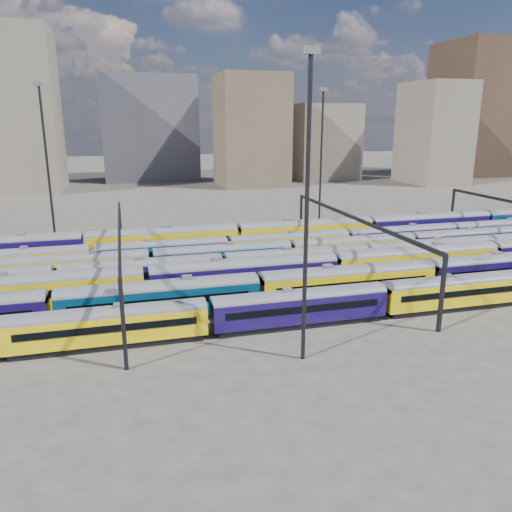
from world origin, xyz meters
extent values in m
plane|color=#3D3833|center=(0.00, 0.00, 0.00)|extent=(500.00, 500.00, 0.00)
cube|color=black|center=(-21.41, -15.00, 0.32)|extent=(17.12, 2.22, 0.63)
cube|color=#D4B208|center=(-21.41, -15.00, 1.94)|extent=(18.02, 2.61, 2.61)
cylinder|color=#4C4C51|center=(-21.41, -15.00, 3.24)|extent=(18.02, 2.61, 2.61)
cube|color=black|center=(-21.41, -16.33, 2.25)|extent=(15.86, 0.06, 0.68)
cube|color=black|center=(-21.41, -13.67, 2.25)|extent=(15.86, 0.06, 0.68)
cube|color=slate|center=(-21.41, -15.00, 3.94)|extent=(0.90, 0.81, 0.32)
cube|color=black|center=(-2.79, -15.00, 0.32)|extent=(17.12, 2.22, 0.63)
cube|color=#11083A|center=(-2.79, -15.00, 1.94)|extent=(18.02, 2.61, 2.61)
cylinder|color=#4C4C51|center=(-2.79, -15.00, 3.24)|extent=(18.02, 2.61, 2.61)
cube|color=black|center=(-2.79, -16.33, 2.25)|extent=(15.86, 0.06, 0.68)
cube|color=black|center=(-2.79, -13.67, 2.25)|extent=(15.86, 0.06, 0.68)
cube|color=slate|center=(-2.79, -15.00, 3.94)|extent=(0.90, 0.81, 0.32)
cube|color=black|center=(15.83, -15.00, 0.32)|extent=(17.12, 2.22, 0.63)
cube|color=#D4B208|center=(15.83, -15.00, 1.94)|extent=(18.02, 2.61, 2.61)
cylinder|color=#4C4C51|center=(15.83, -15.00, 3.24)|extent=(18.02, 2.61, 2.61)
cube|color=black|center=(15.83, -16.33, 2.25)|extent=(15.86, 0.06, 0.68)
cube|color=black|center=(15.83, -13.67, 2.25)|extent=(15.86, 0.06, 0.68)
cube|color=slate|center=(15.83, -15.00, 3.94)|extent=(0.90, 0.81, 0.32)
cube|color=black|center=(-16.30, -10.00, 0.36)|extent=(19.49, 2.53, 0.72)
cube|color=#042A4A|center=(-16.30, -10.00, 2.21)|extent=(20.52, 2.98, 2.98)
cylinder|color=#4C4C51|center=(-16.30, -10.00, 3.69)|extent=(20.52, 2.98, 2.98)
cube|color=black|center=(-16.30, -11.51, 2.56)|extent=(18.06, 0.06, 0.77)
cube|color=black|center=(-16.30, -8.49, 2.56)|extent=(18.06, 0.06, 0.77)
cube|color=slate|center=(-16.30, -10.00, 4.49)|extent=(1.03, 0.92, 0.36)
cube|color=black|center=(4.82, -10.00, 0.36)|extent=(19.49, 2.53, 0.72)
cube|color=#D4B208|center=(4.82, -10.00, 2.21)|extent=(20.52, 2.98, 2.98)
cylinder|color=#4C4C51|center=(4.82, -10.00, 3.69)|extent=(20.52, 2.98, 2.98)
cube|color=black|center=(4.82, -11.51, 2.56)|extent=(18.06, 0.06, 0.77)
cube|color=black|center=(4.82, -8.49, 2.56)|extent=(18.06, 0.06, 0.77)
cube|color=slate|center=(4.82, -10.00, 4.49)|extent=(1.03, 0.92, 0.36)
cube|color=black|center=(25.94, -10.00, 0.36)|extent=(19.49, 2.53, 0.72)
cube|color=#11083A|center=(25.94, -10.00, 2.21)|extent=(20.52, 2.98, 2.98)
cylinder|color=#4C4C51|center=(25.94, -10.00, 3.69)|extent=(20.52, 2.98, 2.98)
cube|color=black|center=(25.94, -8.49, 2.56)|extent=(18.06, 0.06, 0.77)
cube|color=slate|center=(25.94, -10.00, 4.49)|extent=(1.03, 0.92, 0.36)
cube|color=black|center=(-28.82, -5.00, 0.39)|extent=(21.02, 2.73, 0.77)
cube|color=#D4B208|center=(-28.82, -5.00, 2.38)|extent=(22.13, 3.21, 3.21)
cylinder|color=#4C4C51|center=(-28.82, -5.00, 3.98)|extent=(22.13, 3.21, 3.21)
cube|color=black|center=(-28.82, -6.62, 2.76)|extent=(19.47, 0.06, 0.83)
cube|color=black|center=(-28.82, -3.38, 2.76)|extent=(19.47, 0.06, 0.83)
cube|color=slate|center=(-28.82, -5.00, 4.84)|extent=(1.11, 1.00, 0.39)
cube|color=black|center=(-6.09, -5.00, 0.39)|extent=(21.02, 2.73, 0.77)
cube|color=#11083A|center=(-6.09, -5.00, 2.38)|extent=(22.13, 3.21, 3.21)
cylinder|color=#4C4C51|center=(-6.09, -5.00, 3.98)|extent=(22.13, 3.21, 3.21)
cube|color=black|center=(-6.09, -6.62, 2.76)|extent=(19.47, 0.06, 0.83)
cube|color=black|center=(-6.09, -3.38, 2.76)|extent=(19.47, 0.06, 0.83)
cube|color=slate|center=(-6.09, -5.00, 4.84)|extent=(1.11, 1.00, 0.39)
cube|color=black|center=(16.64, -5.00, 0.39)|extent=(21.02, 2.73, 0.77)
cube|color=#D4B208|center=(16.64, -5.00, 2.38)|extent=(22.13, 3.21, 3.21)
cylinder|color=#4C4C51|center=(16.64, -5.00, 3.98)|extent=(22.13, 3.21, 3.21)
cube|color=black|center=(16.64, -6.62, 2.76)|extent=(19.47, 0.06, 0.83)
cube|color=black|center=(16.64, -3.38, 2.76)|extent=(19.47, 0.06, 0.83)
cube|color=slate|center=(16.64, -5.00, 4.84)|extent=(1.11, 1.00, 0.39)
cube|color=black|center=(-17.57, 0.00, 0.34)|extent=(18.28, 2.37, 0.67)
cube|color=#11083A|center=(-17.57, 0.00, 2.07)|extent=(19.24, 2.79, 2.79)
cylinder|color=#4C4C51|center=(-17.57, 0.00, 3.46)|extent=(19.24, 2.79, 2.79)
cube|color=black|center=(-17.57, -1.41, 2.40)|extent=(16.93, 0.06, 0.72)
cube|color=black|center=(-17.57, 1.41, 2.40)|extent=(16.93, 0.06, 0.72)
cube|color=slate|center=(-17.57, 0.00, 4.21)|extent=(0.96, 0.87, 0.34)
cube|color=black|center=(2.27, 0.00, 0.34)|extent=(18.28, 2.37, 0.67)
cube|color=#042A4A|center=(2.27, 0.00, 2.07)|extent=(19.24, 2.79, 2.79)
cylinder|color=#4C4C51|center=(2.27, 0.00, 3.46)|extent=(19.24, 2.79, 2.79)
cube|color=black|center=(2.27, -1.41, 2.40)|extent=(16.93, 0.06, 0.72)
cube|color=black|center=(2.27, 1.41, 2.40)|extent=(16.93, 0.06, 0.72)
cube|color=slate|center=(2.27, 0.00, 4.21)|extent=(0.96, 0.87, 0.34)
cube|color=black|center=(22.11, 0.00, 0.34)|extent=(18.28, 2.37, 0.67)
cube|color=#D4B208|center=(22.11, 0.00, 2.07)|extent=(19.24, 2.79, 2.79)
cylinder|color=#4C4C51|center=(22.11, 0.00, 3.46)|extent=(19.24, 2.79, 2.79)
cube|color=black|center=(22.11, -1.41, 2.40)|extent=(16.93, 0.06, 0.72)
cube|color=black|center=(22.11, 1.41, 2.40)|extent=(16.93, 0.06, 0.72)
cube|color=slate|center=(22.11, 0.00, 4.21)|extent=(0.96, 0.87, 0.34)
cube|color=black|center=(-26.01, 5.00, 0.33)|extent=(17.80, 2.31, 0.66)
cube|color=#D4B208|center=(-26.01, 5.00, 2.01)|extent=(18.73, 2.72, 2.72)
cylinder|color=#4C4C51|center=(-26.01, 5.00, 3.37)|extent=(18.73, 2.72, 2.72)
cube|color=black|center=(-26.01, 3.62, 2.34)|extent=(16.48, 0.06, 0.70)
cube|color=black|center=(-26.01, 6.38, 2.34)|extent=(16.48, 0.06, 0.70)
cube|color=slate|center=(-26.01, 5.00, 4.10)|extent=(0.94, 0.84, 0.33)
cube|color=black|center=(-6.67, 5.00, 0.33)|extent=(17.80, 2.31, 0.66)
cube|color=#042A4A|center=(-6.67, 5.00, 2.01)|extent=(18.73, 2.72, 2.72)
cylinder|color=#4C4C51|center=(-6.67, 5.00, 3.37)|extent=(18.73, 2.72, 2.72)
cube|color=black|center=(-6.67, 3.62, 2.34)|extent=(16.48, 0.06, 0.70)
cube|color=black|center=(-6.67, 6.38, 2.34)|extent=(16.48, 0.06, 0.70)
cube|color=slate|center=(-6.67, 5.00, 4.10)|extent=(0.94, 0.84, 0.33)
cube|color=black|center=(12.66, 5.00, 0.33)|extent=(17.80, 2.31, 0.66)
cube|color=#D4B208|center=(12.66, 5.00, 2.01)|extent=(18.73, 2.72, 2.72)
cylinder|color=#4C4C51|center=(12.66, 5.00, 3.37)|extent=(18.73, 2.72, 2.72)
cube|color=black|center=(12.66, 3.62, 2.34)|extent=(16.48, 0.06, 0.70)
cube|color=black|center=(12.66, 6.38, 2.34)|extent=(16.48, 0.06, 0.70)
cube|color=slate|center=(12.66, 5.00, 4.10)|extent=(0.94, 0.84, 0.33)
cube|color=black|center=(31.99, 5.00, 0.33)|extent=(17.80, 2.31, 0.66)
cube|color=#11083A|center=(31.99, 5.00, 2.01)|extent=(18.73, 2.72, 2.72)
cylinder|color=#4C4C51|center=(31.99, 5.00, 3.37)|extent=(18.73, 2.72, 2.72)
cube|color=black|center=(31.99, 3.62, 2.34)|extent=(16.48, 0.06, 0.70)
cube|color=black|center=(31.99, 6.38, 2.34)|extent=(16.48, 0.06, 0.70)
cube|color=slate|center=(31.99, 5.00, 4.10)|extent=(0.94, 0.84, 0.33)
cube|color=black|center=(-33.36, 10.00, 0.32)|extent=(17.46, 2.26, 0.64)
cube|color=#D4B208|center=(-33.36, 10.00, 1.98)|extent=(18.37, 2.66, 2.66)
cylinder|color=#4C4C51|center=(-33.36, 10.00, 3.31)|extent=(18.37, 2.66, 2.66)
cube|color=black|center=(-33.36, 8.65, 2.29)|extent=(16.17, 0.06, 0.69)
cube|color=black|center=(-33.36, 11.35, 2.29)|extent=(16.17, 0.06, 0.69)
cube|color=slate|center=(-33.36, 10.00, 4.02)|extent=(0.92, 0.83, 0.32)
cube|color=black|center=(-14.39, 10.00, 0.32)|extent=(17.46, 2.26, 0.64)
cube|color=#042A4A|center=(-14.39, 10.00, 1.98)|extent=(18.37, 2.66, 2.66)
cylinder|color=#4C4C51|center=(-14.39, 10.00, 3.31)|extent=(18.37, 2.66, 2.66)
cube|color=black|center=(-14.39, 8.65, 2.29)|extent=(16.17, 0.06, 0.69)
cube|color=black|center=(-14.39, 11.35, 2.29)|extent=(16.17, 0.06, 0.69)
cube|color=slate|center=(-14.39, 10.00, 4.02)|extent=(0.92, 0.83, 0.32)
cube|color=black|center=(4.58, 10.00, 0.32)|extent=(17.46, 2.26, 0.64)
cube|color=#D4B208|center=(4.58, 10.00, 1.98)|extent=(18.37, 2.66, 2.66)
cylinder|color=#4C4C51|center=(4.58, 10.00, 3.31)|extent=(18.37, 2.66, 2.66)
cube|color=black|center=(4.58, 8.65, 2.29)|extent=(16.17, 0.06, 0.69)
cube|color=black|center=(4.58, 11.35, 2.29)|extent=(16.17, 0.06, 0.69)
cube|color=slate|center=(4.58, 10.00, 4.02)|extent=(0.92, 0.83, 0.32)
cube|color=black|center=(23.56, 10.00, 0.32)|extent=(17.46, 2.26, 0.64)
cube|color=#11083A|center=(23.56, 10.00, 1.98)|extent=(18.37, 2.66, 2.66)
cylinder|color=#4C4C51|center=(23.56, 10.00, 3.31)|extent=(18.37, 2.66, 2.66)
cube|color=black|center=(23.56, 8.65, 2.29)|extent=(16.17, 0.06, 0.69)
cube|color=black|center=(23.56, 11.35, 2.29)|extent=(16.17, 0.06, 0.69)
cube|color=slate|center=(23.56, 10.00, 4.02)|extent=(0.92, 0.83, 0.32)
cube|color=black|center=(42.53, 10.00, 0.32)|extent=(17.46, 2.26, 0.64)
cube|color=#042A4A|center=(42.53, 10.00, 1.98)|extent=(18.37, 2.66, 2.66)
cylinder|color=#4C4C51|center=(42.53, 10.00, 3.31)|extent=(18.37, 2.66, 2.66)
cube|color=black|center=(42.53, 8.65, 2.29)|extent=(16.17, 0.06, 0.69)
cube|color=black|center=(42.53, 11.35, 2.29)|extent=(16.17, 0.06, 0.69)
cube|color=slate|center=(42.53, 10.00, 4.02)|extent=(0.92, 0.83, 0.32)
cube|color=black|center=(-36.55, 15.00, 0.39)|extent=(21.09, 2.74, 0.78)
cube|color=#11083A|center=(-36.55, 15.00, 2.39)|extent=(22.20, 3.22, 3.22)
cube|color=black|center=(-36.55, 16.63, 2.77)|extent=(19.54, 0.06, 0.83)
cube|color=black|center=(-13.75, 15.00, 0.39)|extent=(21.09, 2.74, 0.78)
cube|color=#D4B208|center=(-13.75, 15.00, 2.39)|extent=(22.20, 3.22, 3.22)
cylinder|color=#4C4C51|center=(-13.75, 15.00, 4.00)|extent=(22.20, 3.22, 3.22)
cube|color=black|center=(-13.75, 13.37, 2.77)|extent=(19.54, 0.06, 0.83)
cube|color=black|center=(-13.75, 16.63, 2.77)|extent=(19.54, 0.06, 0.83)
cube|color=slate|center=(-13.75, 15.00, 4.85)|extent=(1.11, 1.00, 0.39)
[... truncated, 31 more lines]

